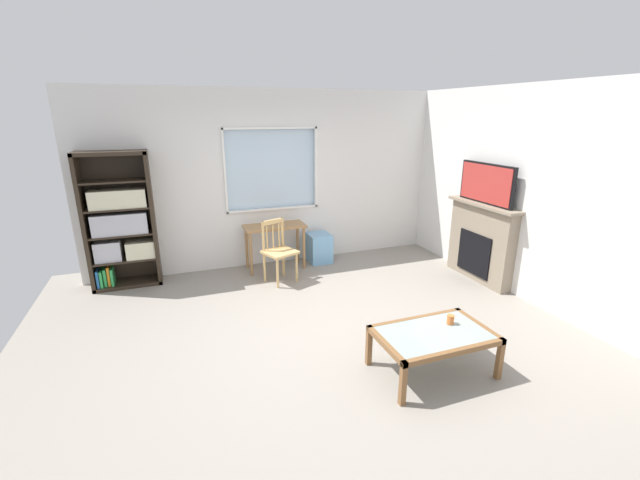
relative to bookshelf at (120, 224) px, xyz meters
name	(u,v)px	position (x,y,z in m)	size (l,w,h in m)	color
ground	(324,333)	(2.15, -2.23, -0.91)	(6.54, 5.95, 0.02)	gray
wall_back_with_window	(268,181)	(2.15, 0.24, 0.44)	(5.54, 0.15, 2.71)	silver
wall_right	(535,196)	(4.98, -2.23, 0.46)	(0.12, 5.15, 2.71)	silver
bookshelf	(120,224)	(0.00, 0.00, 0.00)	(0.90, 0.38, 1.88)	#2D2319
desk_under_window	(275,233)	(2.14, -0.11, -0.32)	(0.94, 0.43, 0.70)	#A37547
wooden_chair	(279,251)	(2.06, -0.63, -0.43)	(0.54, 0.53, 0.90)	tan
plastic_drawer_unit	(319,248)	(2.89, -0.06, -0.66)	(0.35, 0.40, 0.47)	#72ADDB
fireplace	(480,242)	(4.82, -1.57, -0.32)	(0.26, 1.25, 1.14)	gray
tv	(486,184)	(4.81, -1.57, 0.52)	(0.06, 0.99, 0.56)	black
coffee_table	(434,337)	(2.85, -3.27, -0.54)	(1.07, 0.67, 0.41)	#8C9E99
sippy_cup	(450,319)	(3.09, -3.18, -0.44)	(0.07, 0.07, 0.09)	orange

